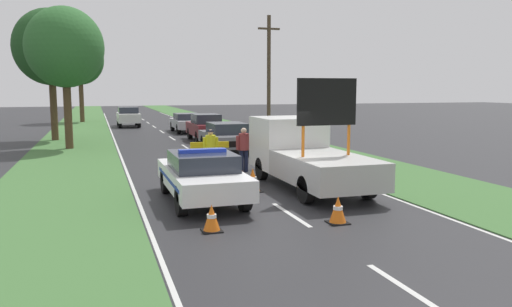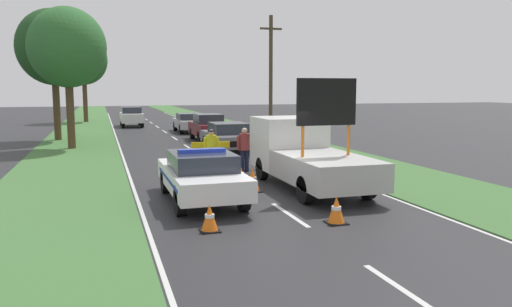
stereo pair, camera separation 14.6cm
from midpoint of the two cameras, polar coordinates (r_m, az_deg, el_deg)
The scene contains 22 objects.
ground_plane at distance 14.10m, azimuth 1.29°, elevation -5.46°, with size 160.00×160.00×0.00m, color #28282B.
lane_markings at distance 30.82m, azimuth -9.34°, elevation 1.50°, with size 7.16×71.36×0.01m.
grass_verge_left at distance 33.16m, azimuth -19.88°, elevation 1.59°, with size 4.19×120.00×0.03m.
grass_verge_right at distance 34.68m, azimuth -0.60°, elevation 2.27°, with size 4.19×120.00×0.03m.
police_car at distance 14.03m, azimuth -6.50°, elevation -2.46°, with size 1.89×4.72×1.49m.
work_truck at distance 16.27m, azimuth 5.19°, elevation 0.07°, with size 2.17×6.10×3.44m.
road_barrier at distance 19.31m, azimuth -3.35°, elevation 0.83°, with size 3.00×0.08×1.12m.
police_officer at distance 18.66m, azimuth -5.43°, elevation 0.72°, with size 0.59×0.37×1.63m.
pedestrian_civilian at distance 18.84m, azimuth -1.63°, elevation 0.85°, with size 0.60×0.38×1.68m.
traffic_cone_near_police at distance 11.91m, azimuth 8.99°, elevation -6.39°, with size 0.47×0.47×0.65m.
traffic_cone_centre_front at distance 15.32m, azimuth -0.65°, elevation -3.05°, with size 0.53×0.53×0.72m.
traffic_cone_near_truck at distance 19.39m, azimuth -4.85°, elevation -1.06°, with size 0.42×0.42×0.58m.
traffic_cone_behind_barrier at distance 16.23m, azimuth -2.07°, elevation -2.50°, with size 0.51×0.51×0.70m.
traffic_cone_lane_edge at distance 11.17m, azimuth -5.47°, elevation -7.36°, with size 0.44×0.44×0.61m.
queued_car_suv_grey at distance 25.06m, azimuth -3.57°, elevation 1.97°, with size 1.92×4.62×1.45m.
queued_car_wagon_maroon at distance 30.36m, azimuth -5.90°, elevation 3.02°, with size 1.71×4.17×1.61m.
queued_car_sedan_silver at distance 36.44m, azimuth -8.04°, elevation 3.57°, with size 1.88×4.56×1.36m.
queued_car_van_white at distance 42.64m, azimuth -14.48°, elevation 4.14°, with size 1.73×4.20×1.63m.
roadside_tree_near_left at distance 32.68m, azimuth -22.55°, elevation 11.14°, with size 4.31×4.31×7.85m.
roadside_tree_near_right at distance 27.77m, azimuth -21.16°, elevation 11.20°, with size 3.91×3.91×7.29m.
roadside_tree_mid_left at distance 49.48m, azimuth -19.58°, elevation 10.01°, with size 4.31×4.31×8.01m.
utility_pole at distance 27.01m, azimuth 1.31°, elevation 8.42°, with size 1.20×0.20×6.98m.
Camera 1 is at (-4.58, -12.96, 3.15)m, focal length 35.00 mm.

